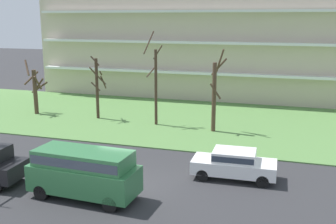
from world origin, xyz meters
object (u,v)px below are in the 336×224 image
at_px(tree_far_left, 35,89).
at_px(tree_left, 97,87).
at_px(van_green_center_right, 84,170).
at_px(sedan_white_center_left, 234,163).
at_px(tree_center, 155,83).
at_px(tree_right, 215,94).

bearing_deg(tree_far_left, tree_left, 0.01).
bearing_deg(van_green_center_right, tree_left, 117.12).
bearing_deg(sedan_white_center_left, tree_center, -52.52).
distance_m(sedan_white_center_left, van_green_center_right, 7.85).
xyz_separation_m(tree_left, sedan_white_center_left, (12.88, -9.70, -1.92)).
distance_m(tree_center, tree_right, 4.88).
xyz_separation_m(tree_far_left, tree_center, (11.36, -0.43, 1.09)).
height_order(tree_far_left, tree_right, tree_right).
relative_size(tree_far_left, tree_left, 0.90).
bearing_deg(tree_far_left, van_green_center_right, -48.52).
bearing_deg(tree_left, van_green_center_right, -65.51).
relative_size(tree_left, sedan_white_center_left, 1.21).
distance_m(tree_left, tree_right, 10.15).
height_order(tree_left, tree_center, tree_center).
xyz_separation_m(tree_left, van_green_center_right, (6.47, -14.20, -1.40)).
relative_size(tree_right, van_green_center_right, 1.17).
relative_size(tree_left, tree_right, 0.87).
relative_size(tree_left, tree_center, 0.73).
bearing_deg(tree_center, van_green_center_right, -85.03).
height_order(tree_left, sedan_white_center_left, tree_left).
bearing_deg(tree_center, tree_left, 175.34).
bearing_deg(tree_far_left, sedan_white_center_left, -27.09).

